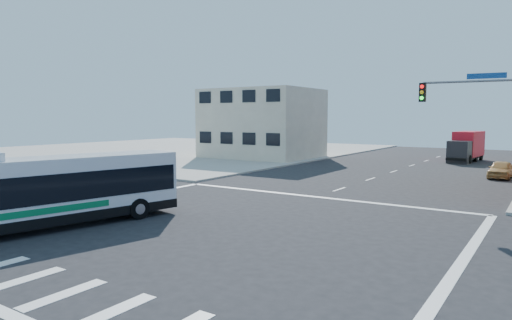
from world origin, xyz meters
The scene contains 7 objects.
ground centered at (0.00, 0.00, 0.00)m, with size 120.00×120.00×0.00m, color black.
sidewalk_nw centered at (-35.00, 35.00, 0.07)m, with size 50.00×50.00×0.15m, color gray.
building_west centered at (-17.02, 29.98, 4.01)m, with size 12.06×10.06×8.00m.
signal_mast_ne centered at (9.08, 10.62, 4.98)m, with size 7.91×1.13×8.07m.
transit_bus centered at (-6.24, -3.88, 1.67)m, with size 4.92×11.78×3.41m.
box_truck centered at (3.75, 38.47, 1.57)m, with size 2.79×7.36×3.24m.
parked_car centered at (8.34, 25.35, 0.68)m, with size 1.60×3.99×1.36m, color tan.
Camera 1 is at (11.93, -15.07, 4.79)m, focal length 32.00 mm.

